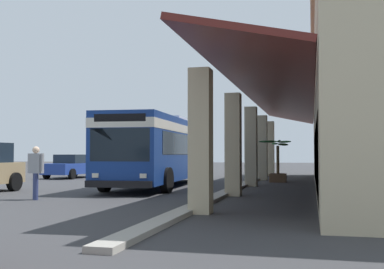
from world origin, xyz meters
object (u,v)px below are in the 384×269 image
Objects in this scene: transit_bus at (159,147)px; potted_palm at (278,171)px; parked_sedan_blue at (74,166)px; pedestrian at (36,169)px.

transit_bus is 4.99× the size of potted_palm.
pedestrian reaches higher than parked_sedan_blue.
parked_sedan_blue is 2.00× the size of potted_palm.
transit_bus is 7.01m from potted_palm.
transit_bus reaches higher than pedestrian.
transit_bus is at bearing 164.81° from pedestrian.
potted_palm is (-4.53, 5.20, -1.24)m from transit_bus.
parked_sedan_blue is (-5.98, -7.60, -1.10)m from transit_bus.
transit_bus is at bearing 51.81° from parked_sedan_blue.
parked_sedan_blue is at bearing -128.19° from transit_bus.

